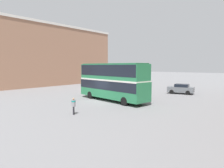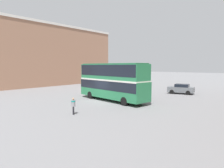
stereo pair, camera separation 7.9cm
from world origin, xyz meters
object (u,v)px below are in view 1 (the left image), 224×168
Objects in this scene: parked_car_kerb_near at (109,83)px; parked_car_kerb_far at (181,89)px; double_decker_bus at (112,79)px; pedestrian_foreground at (74,104)px.

parked_car_kerb_near reaches higher than parked_car_kerb_far.
double_decker_bus is 2.55× the size of parked_car_kerb_far.
parked_car_kerb_near is at bearing -15.84° from parked_car_kerb_far.
double_decker_bus is 12.97m from parked_car_kerb_far.
pedestrian_foreground is at bearing -67.65° from double_decker_bus.
double_decker_bus is 6.98× the size of pedestrian_foreground.
pedestrian_foreground is 0.36× the size of parked_car_kerb_far.
double_decker_bus reaches higher than parked_car_kerb_far.
double_decker_bus is 18.19m from parked_car_kerb_near.
double_decker_bus is at bearing -122.42° from pedestrian_foreground.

